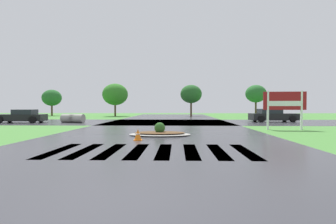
{
  "coord_description": "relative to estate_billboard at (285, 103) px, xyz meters",
  "views": [
    {
      "loc": [
        0.9,
        -4.02,
        1.5
      ],
      "look_at": [
        0.45,
        9.39,
        1.24
      ],
      "focal_mm": 30.07,
      "sensor_mm": 36.0,
      "label": 1
    }
  ],
  "objects": [
    {
      "name": "asphalt_roadway",
      "position": [
        -7.85,
        -4.45,
        -1.73
      ],
      "size": [
        11.64,
        80.0,
        0.01
      ],
      "primitive_type": "cube",
      "color": "#35353A",
      "rests_on": "ground"
    },
    {
      "name": "ground_plane",
      "position": [
        -7.85,
        -14.45,
        -1.78
      ],
      "size": [
        120.0,
        120.0,
        0.1
      ],
      "primitive_type": "cube",
      "color": "#478438"
    },
    {
      "name": "median_island",
      "position": [
        -7.87,
        -3.96,
        -1.6
      ],
      "size": [
        3.18,
        1.89,
        0.68
      ],
      "color": "#9E9B93",
      "rests_on": "ground"
    },
    {
      "name": "background_treeline",
      "position": [
        -11.41,
        25.93,
        1.62
      ],
      "size": [
        36.48,
        5.88,
        5.08
      ],
      "color": "#4C3823",
      "rests_on": "ground"
    },
    {
      "name": "drainage_pipe_stack",
      "position": [
        -16.67,
        7.32,
        -1.33
      ],
      "size": [
        2.32,
        1.29,
        0.8
      ],
      "color": "#9E9B93",
      "rests_on": "ground"
    },
    {
      "name": "car_dark_suv",
      "position": [
        2.42,
        9.5,
        -1.13
      ],
      "size": [
        4.57,
        2.28,
        1.28
      ],
      "rotation": [
        0.0,
        0.0,
        0.06
      ],
      "color": "black",
      "rests_on": "ground"
    },
    {
      "name": "car_white_sedan",
      "position": [
        -21.45,
        7.16,
        -1.16
      ],
      "size": [
        4.44,
        2.31,
        1.23
      ],
      "rotation": [
        0.0,
        0.0,
        3.21
      ],
      "color": "black",
      "rests_on": "ground"
    },
    {
      "name": "estate_billboard",
      "position": [
        0.0,
        0.0,
        0.0
      ],
      "size": [
        2.69,
        0.29,
        2.52
      ],
      "rotation": [
        0.0,
        0.0,
        3.06
      ],
      "color": "white",
      "rests_on": "ground"
    },
    {
      "name": "crosswalk_stripes",
      "position": [
        -7.85,
        -9.05,
        -1.73
      ],
      "size": [
        6.75,
        3.41,
        0.01
      ],
      "color": "white",
      "rests_on": "ground"
    },
    {
      "name": "traffic_cone",
      "position": [
        -8.7,
        -6.1,
        -1.49
      ],
      "size": [
        0.36,
        0.36,
        0.52
      ],
      "color": "orange",
      "rests_on": "ground"
    },
    {
      "name": "asphalt_cross_road",
      "position": [
        -7.85,
        8.63,
        -1.73
      ],
      "size": [
        90.0,
        10.48,
        0.01
      ],
      "primitive_type": "cube",
      "color": "#35353A",
      "rests_on": "ground"
    }
  ]
}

